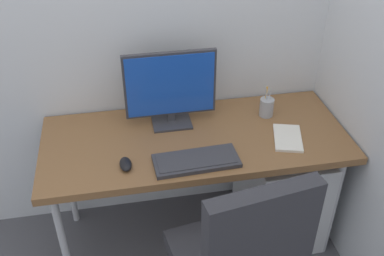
{
  "coord_description": "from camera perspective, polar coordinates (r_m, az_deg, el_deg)",
  "views": [
    {
      "loc": [
        -0.35,
        -1.8,
        2.05
      ],
      "look_at": [
        -0.03,
        -0.06,
        0.82
      ],
      "focal_mm": 41.8,
      "sensor_mm": 36.0,
      "label": 1
    }
  ],
  "objects": [
    {
      "name": "keyboard",
      "position": [
        2.09,
        0.55,
        -4.19
      ],
      "size": [
        0.4,
        0.18,
        0.02
      ],
      "color": "#333338",
      "rests_on": "desk"
    },
    {
      "name": "desk",
      "position": [
        2.29,
        0.45,
        -2.13
      ],
      "size": [
        1.54,
        0.65,
        0.72
      ],
      "color": "brown",
      "rests_on": "ground_plane"
    },
    {
      "name": "monitor",
      "position": [
        2.26,
        -2.79,
        5.16
      ],
      "size": [
        0.47,
        0.16,
        0.4
      ],
      "color": "#333338",
      "rests_on": "desk"
    },
    {
      "name": "ground_plane",
      "position": [
        2.75,
        0.38,
        -13.35
      ],
      "size": [
        8.0,
        8.0,
        0.0
      ],
      "primitive_type": "plane",
      "color": "#4C4C51"
    },
    {
      "name": "filing_cabinet",
      "position": [
        2.64,
        11.14,
        -7.4
      ],
      "size": [
        0.4,
        0.54,
        0.6
      ],
      "color": "silver",
      "rests_on": "ground_plane"
    },
    {
      "name": "notebook",
      "position": [
        2.29,
        12.12,
        -1.24
      ],
      "size": [
        0.19,
        0.25,
        0.01
      ],
      "primitive_type": "cube",
      "rotation": [
        0.0,
        0.0,
        -0.28
      ],
      "color": "silver",
      "rests_on": "desk"
    },
    {
      "name": "pen_holder",
      "position": [
        2.43,
        9.49,
        2.66
      ],
      "size": [
        0.08,
        0.08,
        0.17
      ],
      "color": "#9EA0A5",
      "rests_on": "desk"
    },
    {
      "name": "mouse",
      "position": [
        2.08,
        -8.47,
        -4.58
      ],
      "size": [
        0.06,
        0.11,
        0.03
      ],
      "primitive_type": "ellipsoid",
      "rotation": [
        0.0,
        0.0,
        0.07
      ],
      "color": "black",
      "rests_on": "desk"
    }
  ]
}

